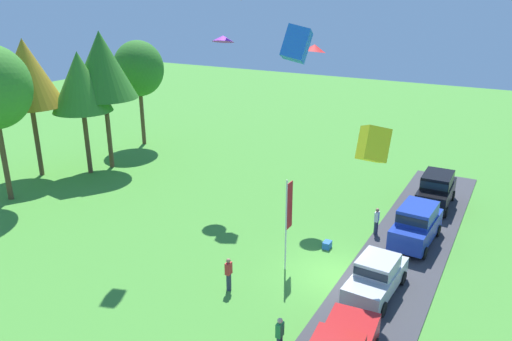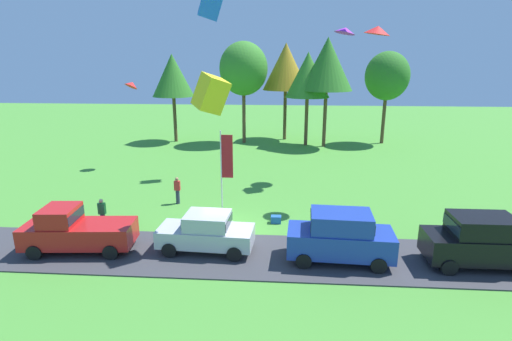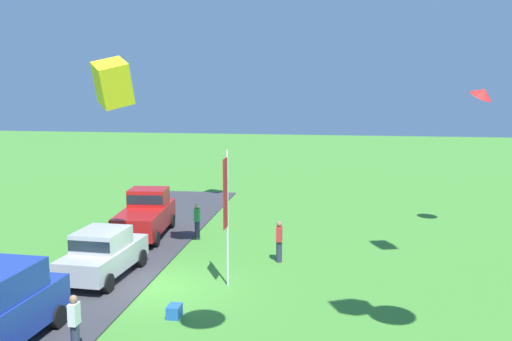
% 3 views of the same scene
% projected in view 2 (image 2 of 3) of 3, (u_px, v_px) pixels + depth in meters
% --- Properties ---
extents(ground_plane, '(120.00, 120.00, 0.00)m').
position_uv_depth(ground_plane, '(229.00, 231.00, 21.03)').
color(ground_plane, '#478E33').
extents(pavement_strip, '(36.00, 4.40, 0.06)m').
position_uv_depth(pavement_strip, '(221.00, 254.00, 18.45)').
color(pavement_strip, '#38383D').
rests_on(pavement_strip, ground).
extents(car_pickup_near_entrance, '(5.14, 2.36, 2.14)m').
position_uv_depth(car_pickup_near_entrance, '(75.00, 229.00, 18.53)').
color(car_pickup_near_entrance, red).
rests_on(car_pickup_near_entrance, ground).
extents(car_sedan_far_end, '(4.50, 2.16, 1.84)m').
position_uv_depth(car_sedan_far_end, '(207.00, 231.00, 18.52)').
color(car_sedan_far_end, '#B7B7BC').
rests_on(car_sedan_far_end, ground).
extents(car_suv_by_flagpole, '(4.69, 2.24, 2.28)m').
position_uv_depth(car_suv_by_flagpole, '(340.00, 235.00, 17.52)').
color(car_suv_by_flagpole, '#1E389E').
rests_on(car_suv_by_flagpole, ground).
extents(car_suv_mid_row, '(4.61, 2.07, 2.28)m').
position_uv_depth(car_suv_mid_row, '(481.00, 239.00, 17.09)').
color(car_suv_mid_row, black).
rests_on(car_suv_mid_row, ground).
extents(person_beside_suv, '(0.36, 0.24, 1.71)m').
position_uv_depth(person_beside_suv, '(334.00, 223.00, 19.81)').
color(person_beside_suv, '#2D334C').
rests_on(person_beside_suv, ground).
extents(person_on_lawn, '(0.36, 0.24, 1.71)m').
position_uv_depth(person_on_lawn, '(177.00, 190.00, 24.80)').
color(person_on_lawn, '#2D334C').
rests_on(person_on_lawn, ground).
extents(person_watching_sky, '(0.36, 0.24, 1.71)m').
position_uv_depth(person_watching_sky, '(102.00, 214.00, 21.01)').
color(person_watching_sky, '#2D334C').
rests_on(person_watching_sky, ground).
extents(tree_center_back, '(4.41, 4.41, 9.31)m').
position_uv_depth(tree_center_back, '(173.00, 76.00, 42.09)').
color(tree_center_back, brown).
rests_on(tree_center_back, ground).
extents(tree_lone_near, '(4.99, 4.99, 10.54)m').
position_uv_depth(tree_lone_near, '(244.00, 69.00, 41.21)').
color(tree_lone_near, brown).
rests_on(tree_lone_near, ground).
extents(tree_far_right, '(4.95, 4.95, 10.45)m').
position_uv_depth(tree_far_right, '(286.00, 67.00, 42.96)').
color(tree_far_right, brown).
rests_on(tree_far_right, ground).
extents(tree_far_left, '(4.48, 4.48, 9.46)m').
position_uv_depth(tree_far_left, '(308.00, 75.00, 40.19)').
color(tree_far_left, brown).
rests_on(tree_far_left, ground).
extents(tree_right_of_center, '(5.14, 5.14, 10.84)m').
position_uv_depth(tree_right_of_center, '(327.00, 64.00, 39.27)').
color(tree_right_of_center, brown).
rests_on(tree_right_of_center, ground).
extents(tree_left_of_center, '(4.52, 4.52, 9.55)m').
position_uv_depth(tree_left_of_center, '(387.00, 76.00, 41.17)').
color(tree_left_of_center, brown).
rests_on(tree_left_of_center, ground).
extents(flag_banner, '(0.71, 0.08, 4.95)m').
position_uv_depth(flag_banner, '(225.00, 162.00, 22.49)').
color(flag_banner, silver).
rests_on(flag_banner, ground).
extents(cooler_box, '(0.56, 0.40, 0.40)m').
position_uv_depth(cooler_box, '(276.00, 219.00, 22.03)').
color(cooler_box, blue).
rests_on(cooler_box, ground).
extents(kite_delta_topmost, '(1.86, 1.82, 0.65)m').
position_uv_depth(kite_delta_topmost, '(378.00, 30.00, 22.27)').
color(kite_delta_topmost, red).
extents(kite_delta_mid_center, '(1.51, 1.52, 0.84)m').
position_uv_depth(kite_delta_mid_center, '(132.00, 84.00, 32.12)').
color(kite_delta_mid_center, red).
extents(kite_box_over_trees, '(1.56, 1.39, 1.79)m').
position_uv_depth(kite_box_over_trees, '(211.00, 3.00, 19.88)').
color(kite_box_over_trees, blue).
extents(kite_box_near_flag, '(1.93, 1.49, 1.93)m').
position_uv_depth(kite_box_near_flag, '(211.00, 94.00, 17.53)').
color(kite_box_near_flag, yellow).
extents(kite_delta_trailing_tail, '(1.88, 1.85, 0.68)m').
position_uv_depth(kite_delta_trailing_tail, '(345.00, 30.00, 28.00)').
color(kite_delta_trailing_tail, purple).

